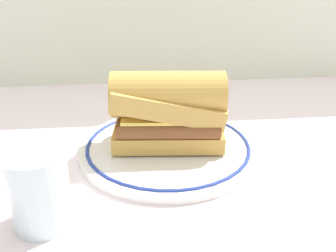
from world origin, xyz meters
name	(u,v)px	position (x,y,z in m)	size (l,w,h in m)	color
ground_plane	(179,145)	(0.00, 0.00, 0.00)	(1.50, 1.50, 0.00)	white
plate	(168,147)	(-0.02, -0.02, 0.01)	(0.29, 0.29, 0.01)	white
sausage_sandwich	(168,109)	(-0.02, -0.02, 0.07)	(0.18, 0.10, 0.12)	gold
drinking_glass	(40,194)	(-0.18, -0.18, 0.04)	(0.07, 0.07, 0.09)	silver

